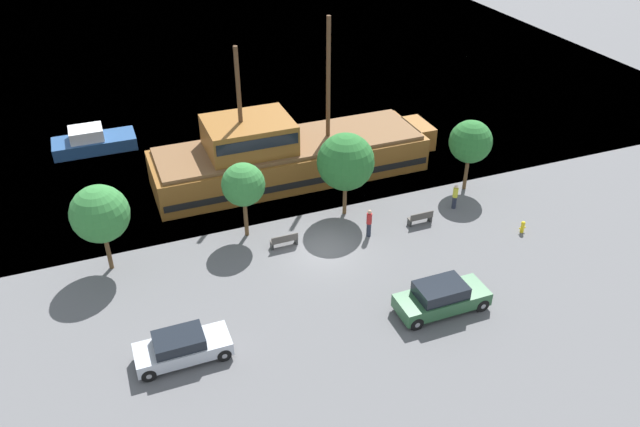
{
  "coord_description": "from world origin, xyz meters",
  "views": [
    {
      "loc": [
        -10.72,
        -26.96,
        21.03
      ],
      "look_at": [
        0.56,
        2.0,
        1.2
      ],
      "focal_mm": 35.0,
      "sensor_mm": 36.0,
      "label": 1
    }
  ],
  "objects_px": {
    "parked_car_curb_mid": "(441,297)",
    "moored_boat_dockside": "(93,141)",
    "pedestrian_walking_far": "(455,196)",
    "bench_promenade_west": "(284,240)",
    "fire_hydrant": "(523,226)",
    "parked_car_curb_front": "(182,347)",
    "pirate_ship": "(286,155)",
    "pedestrian_walking_near": "(369,223)",
    "bench_promenade_east": "(421,218)"
  },
  "relations": [
    {
      "from": "parked_car_curb_mid",
      "to": "moored_boat_dockside",
      "type": "bearing_deg",
      "value": 120.7
    },
    {
      "from": "parked_car_curb_mid",
      "to": "pedestrian_walking_far",
      "type": "height_order",
      "value": "pedestrian_walking_far"
    },
    {
      "from": "bench_promenade_east",
      "to": "pedestrian_walking_far",
      "type": "xyz_separation_m",
      "value": [
        2.88,
        0.84,
        0.42
      ]
    },
    {
      "from": "bench_promenade_west",
      "to": "pedestrian_walking_near",
      "type": "height_order",
      "value": "pedestrian_walking_near"
    },
    {
      "from": "pirate_ship",
      "to": "fire_hydrant",
      "type": "relative_size",
      "value": 25.91
    },
    {
      "from": "parked_car_curb_front",
      "to": "pedestrian_walking_far",
      "type": "relative_size",
      "value": 2.58
    },
    {
      "from": "parked_car_curb_front",
      "to": "fire_hydrant",
      "type": "distance_m",
      "value": 21.06
    },
    {
      "from": "pirate_ship",
      "to": "parked_car_curb_mid",
      "type": "xyz_separation_m",
      "value": [
        2.8,
        -15.93,
        -0.86
      ]
    },
    {
      "from": "parked_car_curb_mid",
      "to": "fire_hydrant",
      "type": "relative_size",
      "value": 6.18
    },
    {
      "from": "bench_promenade_east",
      "to": "bench_promenade_west",
      "type": "xyz_separation_m",
      "value": [
        -8.5,
        0.73,
        0.0
      ]
    },
    {
      "from": "fire_hydrant",
      "to": "bench_promenade_east",
      "type": "bearing_deg",
      "value": 149.98
    },
    {
      "from": "fire_hydrant",
      "to": "parked_car_curb_front",
      "type": "bearing_deg",
      "value": -171.94
    },
    {
      "from": "parked_car_curb_mid",
      "to": "bench_promenade_west",
      "type": "distance_m",
      "value": 9.79
    },
    {
      "from": "moored_boat_dockside",
      "to": "parked_car_curb_mid",
      "type": "relative_size",
      "value": 1.25
    },
    {
      "from": "bench_promenade_west",
      "to": "pedestrian_walking_near",
      "type": "xyz_separation_m",
      "value": [
        5.0,
        -0.76,
        0.49
      ]
    },
    {
      "from": "moored_boat_dockside",
      "to": "parked_car_curb_mid",
      "type": "xyz_separation_m",
      "value": [
        14.87,
        -25.05,
        0.13
      ]
    },
    {
      "from": "parked_car_curb_mid",
      "to": "bench_promenade_east",
      "type": "xyz_separation_m",
      "value": [
        2.91,
        7.31,
        -0.37
      ]
    },
    {
      "from": "parked_car_curb_front",
      "to": "parked_car_curb_mid",
      "type": "distance_m",
      "value": 12.78
    },
    {
      "from": "parked_car_curb_mid",
      "to": "fire_hydrant",
      "type": "distance_m",
      "value": 9.21
    },
    {
      "from": "pedestrian_walking_far",
      "to": "parked_car_curb_mid",
      "type": "bearing_deg",
      "value": -125.41
    },
    {
      "from": "fire_hydrant",
      "to": "bench_promenade_west",
      "type": "bearing_deg",
      "value": 164.71
    },
    {
      "from": "parked_car_curb_front",
      "to": "parked_car_curb_mid",
      "type": "height_order",
      "value": "parked_car_curb_mid"
    },
    {
      "from": "moored_boat_dockside",
      "to": "bench_promenade_west",
      "type": "relative_size",
      "value": 3.71
    },
    {
      "from": "pirate_ship",
      "to": "bench_promenade_east",
      "type": "relative_size",
      "value": 12.88
    },
    {
      "from": "bench_promenade_west",
      "to": "pirate_ship",
      "type": "bearing_deg",
      "value": 70.59
    },
    {
      "from": "parked_car_curb_front",
      "to": "fire_hydrant",
      "type": "bearing_deg",
      "value": 8.06
    },
    {
      "from": "fire_hydrant",
      "to": "pedestrian_walking_far",
      "type": "xyz_separation_m",
      "value": [
        -2.35,
        3.86,
        0.44
      ]
    },
    {
      "from": "bench_promenade_east",
      "to": "pedestrian_walking_far",
      "type": "relative_size",
      "value": 0.92
    },
    {
      "from": "fire_hydrant",
      "to": "bench_promenade_east",
      "type": "height_order",
      "value": "bench_promenade_east"
    },
    {
      "from": "pirate_ship",
      "to": "parked_car_curb_front",
      "type": "distance_m",
      "value": 17.66
    },
    {
      "from": "pirate_ship",
      "to": "moored_boat_dockside",
      "type": "xyz_separation_m",
      "value": [
        -12.07,
        9.12,
        -0.99
      ]
    },
    {
      "from": "pirate_ship",
      "to": "pedestrian_walking_far",
      "type": "xyz_separation_m",
      "value": [
        8.59,
        -7.78,
        -0.81
      ]
    },
    {
      "from": "bench_promenade_east",
      "to": "parked_car_curb_front",
      "type": "bearing_deg",
      "value": -159.08
    },
    {
      "from": "bench_promenade_east",
      "to": "parked_car_curb_mid",
      "type": "bearing_deg",
      "value": -111.74
    },
    {
      "from": "bench_promenade_east",
      "to": "pedestrian_walking_near",
      "type": "height_order",
      "value": "pedestrian_walking_near"
    },
    {
      "from": "bench_promenade_west",
      "to": "moored_boat_dockside",
      "type": "bearing_deg",
      "value": 118.64
    },
    {
      "from": "moored_boat_dockside",
      "to": "parked_car_curb_mid",
      "type": "height_order",
      "value": "moored_boat_dockside"
    },
    {
      "from": "parked_car_curb_mid",
      "to": "pedestrian_walking_far",
      "type": "xyz_separation_m",
      "value": [
        5.79,
        8.15,
        0.05
      ]
    },
    {
      "from": "parked_car_curb_front",
      "to": "moored_boat_dockside",
      "type": "bearing_deg",
      "value": 95.21
    },
    {
      "from": "parked_car_curb_mid",
      "to": "pirate_ship",
      "type": "bearing_deg",
      "value": 99.98
    },
    {
      "from": "parked_car_curb_mid",
      "to": "pedestrian_walking_near",
      "type": "xyz_separation_m",
      "value": [
        -0.58,
        7.28,
        0.12
      ]
    },
    {
      "from": "parked_car_curb_mid",
      "to": "pedestrian_walking_far",
      "type": "relative_size",
      "value": 2.82
    },
    {
      "from": "parked_car_curb_front",
      "to": "pedestrian_walking_far",
      "type": "bearing_deg",
      "value": 20.21
    },
    {
      "from": "pirate_ship",
      "to": "fire_hydrant",
      "type": "height_order",
      "value": "pirate_ship"
    },
    {
      "from": "fire_hydrant",
      "to": "bench_promenade_west",
      "type": "height_order",
      "value": "bench_promenade_west"
    },
    {
      "from": "parked_car_curb_front",
      "to": "pedestrian_walking_far",
      "type": "xyz_separation_m",
      "value": [
        18.5,
        6.81,
        0.14
      ]
    },
    {
      "from": "moored_boat_dockside",
      "to": "fire_hydrant",
      "type": "height_order",
      "value": "moored_boat_dockside"
    },
    {
      "from": "moored_boat_dockside",
      "to": "bench_promenade_east",
      "type": "height_order",
      "value": "moored_boat_dockside"
    },
    {
      "from": "pirate_ship",
      "to": "pedestrian_walking_far",
      "type": "height_order",
      "value": "pirate_ship"
    },
    {
      "from": "fire_hydrant",
      "to": "bench_promenade_west",
      "type": "xyz_separation_m",
      "value": [
        -13.72,
        3.75,
        0.02
      ]
    }
  ]
}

